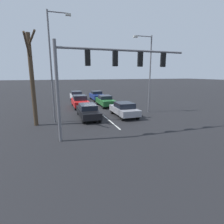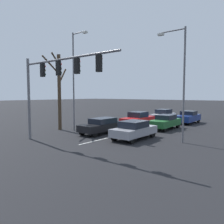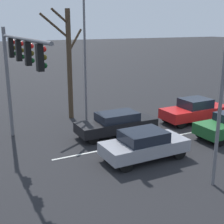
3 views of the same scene
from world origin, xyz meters
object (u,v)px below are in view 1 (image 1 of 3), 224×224
object	(u,v)px
car_navy_leftlane_third	(97,96)
car_red_midlane_second	(80,101)
car_white_midlane_third	(76,96)
traffic_signal_gantry	(106,67)
car_gray_leftlane_front	(124,109)
bare_tree_near	(32,77)
car_black_midlane_front	(88,111)
street_lamp_right_shoulder	(53,62)
car_darkgreen_leftlane_second	(105,101)
street_lamp_left_shoulder	(148,69)

from	to	relation	value
car_navy_leftlane_third	car_red_midlane_second	bearing A→B (deg)	57.71
car_white_midlane_third	traffic_signal_gantry	bearing A→B (deg)	90.15
car_gray_leftlane_front	bare_tree_near	bearing A→B (deg)	5.19
car_red_midlane_second	car_black_midlane_front	bearing A→B (deg)	89.71
street_lamp_right_shoulder	car_darkgreen_leftlane_second	bearing A→B (deg)	-134.97
car_black_midlane_front	car_darkgreen_leftlane_second	bearing A→B (deg)	-120.65
car_red_midlane_second	bare_tree_near	distance (m)	9.10
car_darkgreen_leftlane_second	street_lamp_right_shoulder	distance (m)	9.99
car_gray_leftlane_front	car_navy_leftlane_third	world-z (taller)	car_navy_leftlane_third
car_red_midlane_second	car_navy_leftlane_third	xyz separation A→B (m)	(-3.56, -5.64, -0.03)
street_lamp_right_shoulder	car_gray_leftlane_front	bearing A→B (deg)	-178.51
street_lamp_left_shoulder	street_lamp_right_shoulder	bearing A→B (deg)	7.53
car_gray_leftlane_front	car_red_midlane_second	world-z (taller)	car_red_midlane_second
car_gray_leftlane_front	car_black_midlane_front	distance (m)	3.66
car_darkgreen_leftlane_second	street_lamp_left_shoulder	distance (m)	7.29
car_darkgreen_leftlane_second	street_lamp_right_shoulder	world-z (taller)	street_lamp_right_shoulder
car_gray_leftlane_front	street_lamp_right_shoulder	bearing A→B (deg)	1.49
car_navy_leftlane_third	car_white_midlane_third	world-z (taller)	car_white_midlane_third
car_black_midlane_front	car_red_midlane_second	bearing A→B (deg)	-90.29
traffic_signal_gantry	bare_tree_near	bearing A→B (deg)	-40.92
car_gray_leftlane_front	car_black_midlane_front	world-z (taller)	car_gray_leftlane_front
car_gray_leftlane_front	bare_tree_near	xyz separation A→B (m)	(8.24, 0.75, 3.24)
car_gray_leftlane_front	car_navy_leftlane_third	xyz separation A→B (m)	(0.04, -12.02, -0.00)
car_gray_leftlane_front	street_lamp_right_shoulder	xyz separation A→B (m)	(6.56, 0.17, 4.49)
car_gray_leftlane_front	car_white_midlane_third	size ratio (longest dim) A/B	1.00
traffic_signal_gantry	street_lamp_right_shoulder	xyz separation A→B (m)	(3.25, -4.84, 0.59)
car_black_midlane_front	car_darkgreen_leftlane_second	size ratio (longest dim) A/B	1.11
car_red_midlane_second	street_lamp_left_shoulder	distance (m)	9.47
bare_tree_near	street_lamp_right_shoulder	bearing A→B (deg)	-160.98
car_gray_leftlane_front	car_white_midlane_third	world-z (taller)	car_white_midlane_third
car_darkgreen_leftlane_second	car_white_midlane_third	distance (m)	6.87
car_darkgreen_leftlane_second	street_lamp_left_shoulder	bearing A→B (deg)	124.47
traffic_signal_gantry	street_lamp_right_shoulder	distance (m)	5.86
car_darkgreen_leftlane_second	traffic_signal_gantry	world-z (taller)	traffic_signal_gantry
street_lamp_left_shoulder	car_red_midlane_second	bearing A→B (deg)	-37.80
car_gray_leftlane_front	street_lamp_left_shoulder	distance (m)	5.23
car_black_midlane_front	street_lamp_right_shoulder	xyz separation A→B (m)	(2.93, 0.62, 4.52)
car_navy_leftlane_third	street_lamp_right_shoulder	world-z (taller)	street_lamp_right_shoulder
car_white_midlane_third	car_gray_leftlane_front	bearing A→B (deg)	105.29
traffic_signal_gantry	street_lamp_right_shoulder	size ratio (longest dim) A/B	0.96
bare_tree_near	car_darkgreen_leftlane_second	bearing A→B (deg)	-139.19
street_lamp_left_shoulder	car_white_midlane_third	bearing A→B (deg)	-59.59
bare_tree_near	street_lamp_left_shoulder	bearing A→B (deg)	-170.73
car_black_midlane_front	car_red_midlane_second	size ratio (longest dim) A/B	1.02
car_navy_leftlane_third	traffic_signal_gantry	xyz separation A→B (m)	(3.27, 17.04, 3.90)
car_navy_leftlane_third	car_gray_leftlane_front	bearing A→B (deg)	90.18
bare_tree_near	car_navy_leftlane_third	bearing A→B (deg)	-122.69
traffic_signal_gantry	street_lamp_right_shoulder	world-z (taller)	street_lamp_right_shoulder
car_white_midlane_third	street_lamp_left_shoulder	world-z (taller)	street_lamp_left_shoulder
car_darkgreen_leftlane_second	bare_tree_near	world-z (taller)	bare_tree_near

